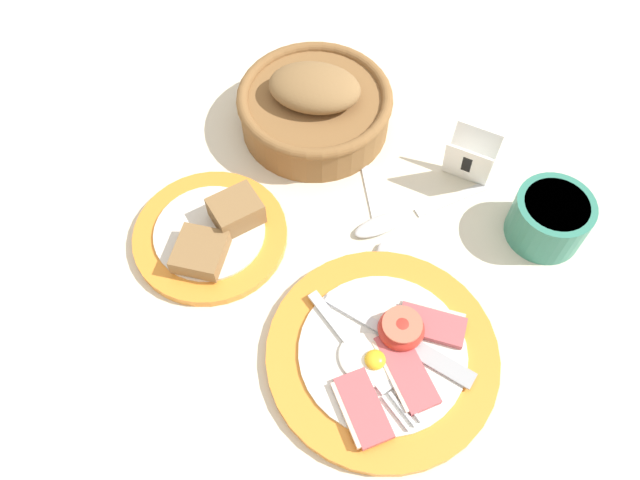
# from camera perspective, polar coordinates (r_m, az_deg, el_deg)

# --- Properties ---
(ground_plane) EXTENTS (3.00, 3.00, 0.00)m
(ground_plane) POSITION_cam_1_polar(r_m,az_deg,el_deg) (0.72, -0.14, -8.53)
(ground_plane) COLOR beige
(breakfast_plate) EXTENTS (0.26, 0.26, 0.04)m
(breakfast_plate) POSITION_cam_1_polar(r_m,az_deg,el_deg) (0.70, 5.91, -10.24)
(breakfast_plate) COLOR orange
(breakfast_plate) RESTS_ON ground_plane
(bread_plate) EXTENTS (0.19, 0.19, 0.05)m
(bread_plate) POSITION_cam_1_polar(r_m,az_deg,el_deg) (0.78, -9.78, 0.60)
(bread_plate) COLOR orange
(bread_plate) RESTS_ON ground_plane
(sugar_cup) EXTENTS (0.09, 0.09, 0.06)m
(sugar_cup) POSITION_cam_1_polar(r_m,az_deg,el_deg) (0.80, 20.27, 1.91)
(sugar_cup) COLOR #337F6B
(sugar_cup) RESTS_ON ground_plane
(bread_basket) EXTENTS (0.21, 0.21, 0.09)m
(bread_basket) POSITION_cam_1_polar(r_m,az_deg,el_deg) (0.86, -0.48, 12.18)
(bread_basket) COLOR brown
(bread_basket) RESTS_ON ground_plane
(number_card) EXTENTS (0.06, 0.05, 0.07)m
(number_card) POSITION_cam_1_polar(r_m,az_deg,el_deg) (0.82, 13.52, 7.25)
(number_card) COLOR white
(number_card) RESTS_ON ground_plane
(teaspoon_by_saucer) EXTENTS (0.13, 0.17, 0.01)m
(teaspoon_by_saucer) POSITION_cam_1_polar(r_m,az_deg,el_deg) (0.79, 7.42, 1.97)
(teaspoon_by_saucer) COLOR silver
(teaspoon_by_saucer) RESTS_ON ground_plane
(teaspoon_near_cup) EXTENTS (0.13, 0.17, 0.01)m
(teaspoon_near_cup) POSITION_cam_1_polar(r_m,az_deg,el_deg) (0.77, 5.85, -0.70)
(teaspoon_near_cup) COLOR silver
(teaspoon_near_cup) RESTS_ON ground_plane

